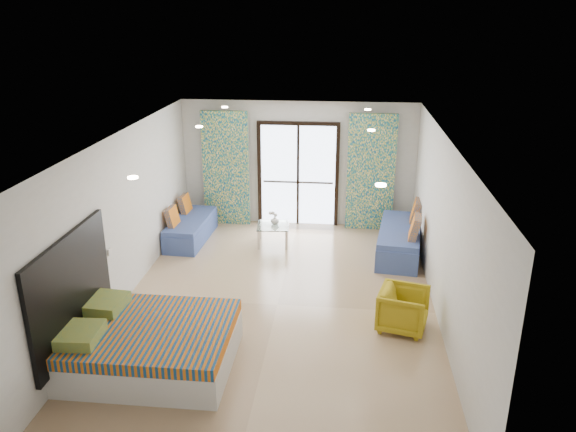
# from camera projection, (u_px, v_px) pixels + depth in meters

# --- Properties ---
(floor) EXTENTS (5.00, 7.50, 0.01)m
(floor) POSITION_uv_depth(u_px,v_px,m) (277.00, 305.00, 9.04)
(floor) COLOR #9C7E5D
(floor) RESTS_ON ground
(ceiling) EXTENTS (5.00, 7.50, 0.01)m
(ceiling) POSITION_uv_depth(u_px,v_px,m) (276.00, 140.00, 8.11)
(ceiling) COLOR silver
(ceiling) RESTS_ON ground
(wall_back) EXTENTS (5.00, 0.01, 2.70)m
(wall_back) POSITION_uv_depth(u_px,v_px,m) (298.00, 164.00, 12.08)
(wall_back) COLOR silver
(wall_back) RESTS_ON ground
(wall_front) EXTENTS (5.00, 0.01, 2.70)m
(wall_front) POSITION_uv_depth(u_px,v_px,m) (226.00, 376.00, 5.07)
(wall_front) COLOR silver
(wall_front) RESTS_ON ground
(wall_left) EXTENTS (0.01, 7.50, 2.70)m
(wall_left) POSITION_uv_depth(u_px,v_px,m) (119.00, 221.00, 8.82)
(wall_left) COLOR silver
(wall_left) RESTS_ON ground
(wall_right) EXTENTS (0.01, 7.50, 2.70)m
(wall_right) POSITION_uv_depth(u_px,v_px,m) (444.00, 233.00, 8.33)
(wall_right) COLOR silver
(wall_right) RESTS_ON ground
(balcony_door) EXTENTS (1.76, 0.08, 2.28)m
(balcony_door) POSITION_uv_depth(u_px,v_px,m) (298.00, 169.00, 12.08)
(balcony_door) COLOR black
(balcony_door) RESTS_ON floor
(balcony_rail) EXTENTS (1.52, 0.03, 0.04)m
(balcony_rail) POSITION_uv_depth(u_px,v_px,m) (298.00, 182.00, 12.20)
(balcony_rail) COLOR #595451
(balcony_rail) RESTS_ON balcony_door
(curtain_left) EXTENTS (1.00, 0.10, 2.50)m
(curtain_left) POSITION_uv_depth(u_px,v_px,m) (226.00, 169.00, 12.10)
(curtain_left) COLOR white
(curtain_left) RESTS_ON floor
(curtain_right) EXTENTS (1.00, 0.10, 2.50)m
(curtain_right) POSITION_uv_depth(u_px,v_px,m) (371.00, 173.00, 11.79)
(curtain_right) COLOR white
(curtain_right) RESTS_ON floor
(downlight_a) EXTENTS (0.12, 0.12, 0.02)m
(downlight_a) POSITION_uv_depth(u_px,v_px,m) (133.00, 177.00, 6.39)
(downlight_a) COLOR #FFE0B2
(downlight_a) RESTS_ON ceiling
(downlight_b) EXTENTS (0.12, 0.12, 0.02)m
(downlight_b) POSITION_uv_depth(u_px,v_px,m) (381.00, 185.00, 6.12)
(downlight_b) COLOR #FFE0B2
(downlight_b) RESTS_ON ceiling
(downlight_c) EXTENTS (0.12, 0.12, 0.02)m
(downlight_c) POSITION_uv_depth(u_px,v_px,m) (199.00, 127.00, 9.19)
(downlight_c) COLOR #FFE0B2
(downlight_c) RESTS_ON ceiling
(downlight_d) EXTENTS (0.12, 0.12, 0.02)m
(downlight_d) POSITION_uv_depth(u_px,v_px,m) (371.00, 130.00, 8.92)
(downlight_d) COLOR #FFE0B2
(downlight_d) RESTS_ON ceiling
(downlight_e) EXTENTS (0.12, 0.12, 0.02)m
(downlight_e) POSITION_uv_depth(u_px,v_px,m) (225.00, 107.00, 11.06)
(downlight_e) COLOR #FFE0B2
(downlight_e) RESTS_ON ceiling
(downlight_f) EXTENTS (0.12, 0.12, 0.02)m
(downlight_f) POSITION_uv_depth(u_px,v_px,m) (368.00, 109.00, 10.79)
(downlight_f) COLOR #FFE0B2
(downlight_f) RESTS_ON ceiling
(headboard) EXTENTS (0.06, 2.10, 1.50)m
(headboard) POSITION_uv_depth(u_px,v_px,m) (72.00, 291.00, 7.26)
(headboard) COLOR black
(headboard) RESTS_ON floor
(switch_plate) EXTENTS (0.02, 0.10, 0.10)m
(switch_plate) POSITION_uv_depth(u_px,v_px,m) (110.00, 252.00, 8.43)
(switch_plate) COLOR silver
(switch_plate) RESTS_ON wall_left
(bed) EXTENTS (2.10, 1.72, 0.73)m
(bed) POSITION_uv_depth(u_px,v_px,m) (150.00, 345.00, 7.42)
(bed) COLOR silver
(bed) RESTS_ON floor
(daybed_left) EXTENTS (0.73, 1.72, 0.84)m
(daybed_left) POSITION_uv_depth(u_px,v_px,m) (190.00, 228.00, 11.52)
(daybed_left) COLOR #3D5292
(daybed_left) RESTS_ON floor
(daybed_right) EXTENTS (1.01, 2.05, 0.97)m
(daybed_right) POSITION_uv_depth(u_px,v_px,m) (400.00, 239.00, 10.84)
(daybed_right) COLOR #3D5292
(daybed_right) RESTS_ON floor
(coffee_table) EXTENTS (0.68, 0.68, 0.73)m
(coffee_table) POSITION_uv_depth(u_px,v_px,m) (273.00, 227.00, 11.26)
(coffee_table) COLOR silver
(coffee_table) RESTS_ON floor
(vase) EXTENTS (0.17, 0.18, 0.17)m
(vase) POSITION_uv_depth(u_px,v_px,m) (275.00, 220.00, 11.27)
(vase) COLOR white
(vase) RESTS_ON coffee_table
(armchair) EXTENTS (0.79, 0.82, 0.70)m
(armchair) POSITION_uv_depth(u_px,v_px,m) (403.00, 307.00, 8.26)
(armchair) COLOR #AE9416
(armchair) RESTS_ON floor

